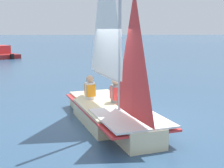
{
  "coord_description": "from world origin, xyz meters",
  "views": [
    {
      "loc": [
        -8.1,
        0.53,
        2.5
      ],
      "look_at": [
        0.0,
        0.0,
        1.06
      ],
      "focal_mm": 50.0,
      "sensor_mm": 36.0,
      "label": 1
    }
  ],
  "objects_px": {
    "motorboat_distant": "(1,53)",
    "sailboat_main": "(112,97)",
    "sailor_crew": "(90,94)",
    "sailor_helm": "(116,96)"
  },
  "relations": [
    {
      "from": "motorboat_distant",
      "to": "sailor_crew",
      "type": "bearing_deg",
      "value": 163.51
    },
    {
      "from": "sailor_helm",
      "to": "sailor_crew",
      "type": "xyz_separation_m",
      "value": [
        0.49,
        0.73,
        -0.01
      ]
    },
    {
      "from": "sailboat_main",
      "to": "motorboat_distant",
      "type": "bearing_deg",
      "value": -172.98
    },
    {
      "from": "sailboat_main",
      "to": "sailor_helm",
      "type": "height_order",
      "value": "sailboat_main"
    },
    {
      "from": "sailor_helm",
      "to": "motorboat_distant",
      "type": "height_order",
      "value": "sailor_helm"
    },
    {
      "from": "sailor_helm",
      "to": "motorboat_distant",
      "type": "relative_size",
      "value": 0.28
    },
    {
      "from": "sailor_crew",
      "to": "sailor_helm",
      "type": "bearing_deg",
      "value": 40.42
    },
    {
      "from": "sailor_crew",
      "to": "sailboat_main",
      "type": "bearing_deg",
      "value": 17.63
    },
    {
      "from": "motorboat_distant",
      "to": "sailboat_main",
      "type": "bearing_deg",
      "value": 164.04
    },
    {
      "from": "sailboat_main",
      "to": "sailor_helm",
      "type": "distance_m",
      "value": 0.42
    }
  ]
}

